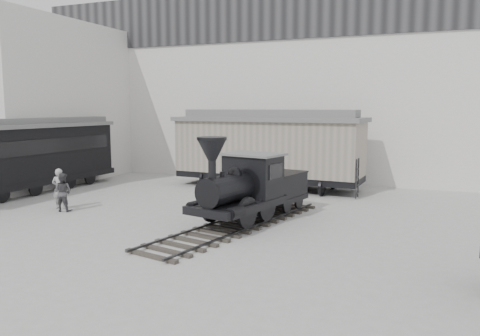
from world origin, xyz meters
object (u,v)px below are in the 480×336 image
at_px(locomotive, 248,191).
at_px(boxcar, 268,147).
at_px(passenger_coach, 10,157).
at_px(visitor_b, 63,192).
at_px(visitor_a, 60,189).

height_order(locomotive, boxcar, boxcar).
xyz_separation_m(passenger_coach, visitor_b, (4.69, -1.76, -1.11)).
bearing_deg(visitor_b, boxcar, -135.80).
distance_m(boxcar, passenger_coach, 12.66).
distance_m(visitor_a, visitor_b, 0.54).
distance_m(locomotive, visitor_b, 7.81).
bearing_deg(locomotive, visitor_b, -159.56).
relative_size(visitor_a, visitor_b, 1.08).
relative_size(boxcar, visitor_b, 6.48).
bearing_deg(boxcar, passenger_coach, -143.78).
height_order(locomotive, visitor_a, locomotive).
distance_m(locomotive, boxcar, 7.76).
xyz_separation_m(boxcar, visitor_a, (-6.45, -8.21, -1.30)).
height_order(passenger_coach, visitor_b, passenger_coach).
relative_size(passenger_coach, visitor_b, 8.21).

